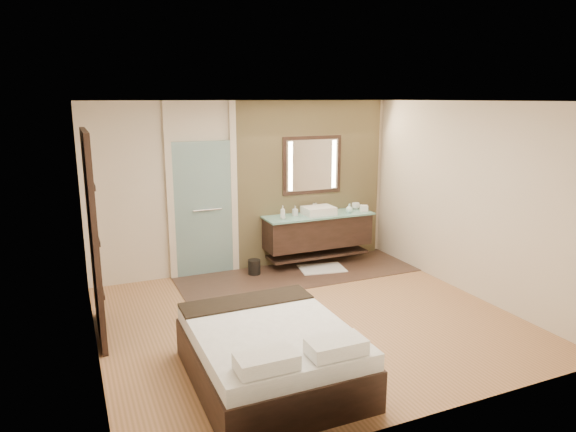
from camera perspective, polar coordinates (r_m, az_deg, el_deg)
name	(u,v)px	position (r m, az deg, el deg)	size (l,w,h in m)	color
floor	(308,319)	(6.63, 2.23, -11.37)	(5.00, 5.00, 0.00)	#94663E
tile_strip	(298,274)	(8.21, 1.16, -6.42)	(3.80, 1.30, 0.01)	#3B2920
stone_wall	(311,183)	(8.62, 2.53, 3.74)	(2.60, 0.08, 2.70)	tan
vanity	(318,231)	(8.53, 3.34, -1.67)	(1.85, 0.55, 0.88)	black
mirror_unit	(312,165)	(8.53, 2.71, 5.67)	(1.06, 0.04, 0.96)	black
frosted_door	(203,203)	(8.03, -9.42, 1.38)	(1.10, 0.12, 2.70)	silver
shoji_partition	(93,236)	(6.23, -20.80, -2.05)	(0.06, 1.20, 2.40)	black
bed	(271,353)	(5.20, -1.94, -14.99)	(1.48, 1.84, 0.71)	black
bath_mat	(322,268)	(8.43, 3.78, -5.84)	(0.72, 0.50, 0.02)	white
waste_bin	(254,267)	(8.16, -3.76, -5.71)	(0.20, 0.20, 0.24)	black
tissue_box	(364,208)	(8.77, 8.43, 0.87)	(0.12, 0.12, 0.10)	white
soap_bottle_a	(283,212)	(8.10, -0.58, 0.42)	(0.08, 0.08, 0.21)	silver
soap_bottle_b	(295,211)	(8.33, 0.79, 0.59)	(0.07, 0.07, 0.16)	#B2B2B2
soap_bottle_c	(349,208)	(8.61, 6.83, 0.87)	(0.12, 0.12, 0.15)	silver
cup	(356,206)	(8.92, 7.53, 1.13)	(0.14, 0.14, 0.11)	white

